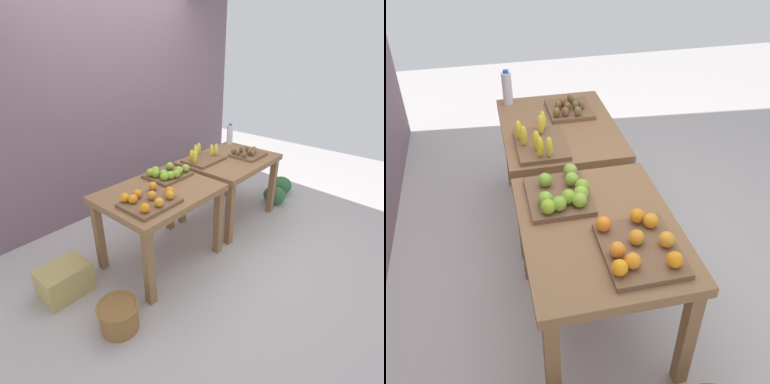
# 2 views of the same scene
# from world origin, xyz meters

# --- Properties ---
(ground_plane) EXTENTS (8.00, 8.00, 0.00)m
(ground_plane) POSITION_xyz_m (0.00, 0.00, 0.00)
(ground_plane) COLOR #B4ADAB
(back_wall) EXTENTS (4.40, 0.12, 3.00)m
(back_wall) POSITION_xyz_m (0.00, 1.35, 1.50)
(back_wall) COLOR #715964
(back_wall) RESTS_ON ground_plane
(display_table_left) EXTENTS (1.04, 0.80, 0.77)m
(display_table_left) POSITION_xyz_m (-0.56, 0.00, 0.65)
(display_table_left) COLOR olive
(display_table_left) RESTS_ON ground_plane
(display_table_right) EXTENTS (1.04, 0.80, 0.77)m
(display_table_right) POSITION_xyz_m (0.56, 0.00, 0.65)
(display_table_right) COLOR olive
(display_table_right) RESTS_ON ground_plane
(orange_bin) EXTENTS (0.46, 0.37, 0.11)m
(orange_bin) POSITION_xyz_m (-0.79, -0.13, 0.81)
(orange_bin) COLOR brown
(orange_bin) RESTS_ON display_table_left
(apple_bin) EXTENTS (0.41, 0.35, 0.11)m
(apple_bin) POSITION_xyz_m (-0.31, 0.14, 0.81)
(apple_bin) COLOR brown
(apple_bin) RESTS_ON display_table_left
(banana_crate) EXTENTS (0.44, 0.32, 0.17)m
(banana_crate) POSITION_xyz_m (0.29, 0.18, 0.81)
(banana_crate) COLOR brown
(banana_crate) RESTS_ON display_table_right
(kiwi_bin) EXTENTS (0.36, 0.32, 0.10)m
(kiwi_bin) POSITION_xyz_m (0.74, -0.11, 0.80)
(kiwi_bin) COLOR brown
(kiwi_bin) RESTS_ON display_table_right
(water_bottle) EXTENTS (0.08, 0.08, 0.26)m
(water_bottle) POSITION_xyz_m (1.00, 0.31, 0.89)
(water_bottle) COLOR silver
(water_bottle) RESTS_ON display_table_right
(watermelon_pile) EXTENTS (0.67, 0.45, 0.26)m
(watermelon_pile) POSITION_xyz_m (1.43, -0.24, 0.12)
(watermelon_pile) COLOR #2D6336
(watermelon_pile) RESTS_ON ground_plane
(wicker_basket) EXTENTS (0.32, 0.32, 0.23)m
(wicker_basket) POSITION_xyz_m (-1.35, -0.35, 0.12)
(wicker_basket) COLOR olive
(wicker_basket) RESTS_ON ground_plane
(cardboard_produce_box) EXTENTS (0.40, 0.30, 0.27)m
(cardboard_produce_box) POSITION_xyz_m (-1.43, 0.30, 0.13)
(cardboard_produce_box) COLOR tan
(cardboard_produce_box) RESTS_ON ground_plane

